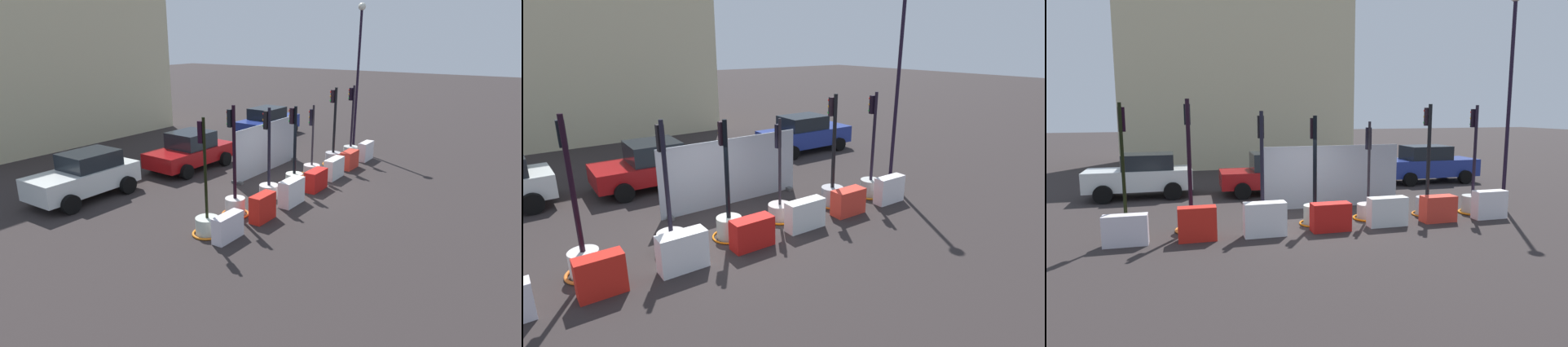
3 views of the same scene
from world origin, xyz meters
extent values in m
plane|color=#2D2626|center=(0.00, 0.00, 0.00)|extent=(120.00, 120.00, 0.00)
cylinder|color=silver|center=(-3.66, -0.01, 0.30)|extent=(0.66, 0.66, 0.60)
cylinder|color=black|center=(-3.66, -0.01, 2.12)|extent=(0.11, 0.11, 3.05)
cube|color=black|center=(-3.67, 0.12, 3.23)|extent=(0.17, 0.15, 0.56)
sphere|color=red|center=(-3.68, 0.20, 3.41)|extent=(0.11, 0.11, 0.11)
sphere|color=orange|center=(-3.68, 0.20, 3.23)|extent=(0.11, 0.11, 0.11)
sphere|color=green|center=(-3.68, 0.20, 3.04)|extent=(0.11, 0.11, 0.11)
torus|color=orange|center=(-3.66, -0.01, 0.04)|extent=(0.92, 0.92, 0.08)
cylinder|color=beige|center=(-1.66, -0.03, 0.25)|extent=(0.71, 0.71, 0.49)
cylinder|color=black|center=(-1.66, -0.03, 1.91)|extent=(0.11, 0.11, 2.83)
cube|color=black|center=(-1.66, 0.10, 2.87)|extent=(0.17, 0.15, 0.64)
sphere|color=red|center=(-1.66, 0.18, 3.08)|extent=(0.11, 0.11, 0.11)
sphere|color=orange|center=(-1.66, 0.18, 2.87)|extent=(0.11, 0.11, 0.11)
sphere|color=green|center=(-1.66, 0.18, 2.65)|extent=(0.11, 0.11, 0.11)
cylinder|color=beige|center=(-0.14, -0.22, 0.29)|extent=(0.67, 0.67, 0.57)
cylinder|color=black|center=(-0.14, -0.22, 1.88)|extent=(0.12, 0.12, 2.62)
cube|color=black|center=(-0.16, -0.09, 2.82)|extent=(0.18, 0.17, 0.60)
sphere|color=red|center=(-0.17, 0.00, 3.01)|extent=(0.10, 0.10, 0.10)
sphere|color=orange|center=(-0.17, 0.00, 2.82)|extent=(0.10, 0.10, 0.10)
sphere|color=green|center=(-0.17, 0.00, 2.62)|extent=(0.10, 0.10, 0.10)
torus|color=orange|center=(-0.14, -0.22, 0.03)|extent=(0.93, 0.93, 0.05)
cylinder|color=#B8AAA7|center=(1.63, -0.06, 0.23)|extent=(0.69, 0.69, 0.47)
cylinder|color=black|center=(1.63, -0.06, 1.74)|extent=(0.08, 0.08, 2.53)
cube|color=black|center=(1.65, 0.05, 2.48)|extent=(0.16, 0.14, 0.67)
sphere|color=red|center=(1.66, 0.12, 2.71)|extent=(0.09, 0.09, 0.09)
sphere|color=orange|center=(1.66, 0.12, 2.48)|extent=(0.09, 0.09, 0.09)
sphere|color=green|center=(1.66, 0.12, 2.26)|extent=(0.09, 0.09, 0.09)
torus|color=orange|center=(1.63, -0.06, 0.03)|extent=(0.95, 0.95, 0.06)
cylinder|color=#A8A6AC|center=(3.66, -0.09, 0.29)|extent=(0.70, 0.70, 0.58)
cylinder|color=black|center=(3.66, -0.09, 2.06)|extent=(0.12, 0.12, 2.94)
cube|color=black|center=(3.63, 0.04, 3.13)|extent=(0.19, 0.18, 0.56)
sphere|color=red|center=(3.60, 0.12, 3.32)|extent=(0.10, 0.10, 0.10)
sphere|color=orange|center=(3.60, 0.12, 3.13)|extent=(0.10, 0.10, 0.10)
sphere|color=green|center=(3.60, 0.12, 2.95)|extent=(0.10, 0.10, 0.10)
torus|color=orange|center=(3.66, -0.09, 0.03)|extent=(0.96, 0.96, 0.06)
cylinder|color=#B2B6B2|center=(5.21, -0.29, 0.29)|extent=(0.67, 0.67, 0.58)
cylinder|color=black|center=(5.21, -0.29, 2.04)|extent=(0.10, 0.10, 2.92)
cube|color=black|center=(5.19, -0.16, 3.08)|extent=(0.17, 0.18, 0.58)
sphere|color=red|center=(5.17, -0.07, 3.28)|extent=(0.09, 0.09, 0.09)
sphere|color=orange|center=(5.17, -0.07, 3.08)|extent=(0.09, 0.09, 0.09)
sphere|color=green|center=(5.17, -0.07, 2.89)|extent=(0.09, 0.09, 0.09)
torus|color=orange|center=(5.21, -0.29, 0.04)|extent=(0.88, 0.88, 0.07)
cube|color=red|center=(-3.53, -1.01, 0.45)|extent=(0.97, 0.42, 0.89)
cube|color=white|center=(-1.78, -1.05, 0.46)|extent=(1.12, 0.45, 0.91)
cube|color=red|center=(0.07, -1.06, 0.39)|extent=(1.10, 0.47, 0.79)
cube|color=silver|center=(1.83, -1.00, 0.42)|extent=(1.15, 0.41, 0.85)
cube|color=red|center=(3.53, -0.95, 0.39)|extent=(1.04, 0.48, 0.79)
cube|color=white|center=(5.28, -1.03, 0.44)|extent=(1.06, 0.39, 0.87)
cube|color=#9E0F11|center=(-0.43, 4.96, 0.64)|extent=(4.06, 1.94, 0.65)
cube|color=black|center=(-0.33, 4.95, 1.30)|extent=(1.76, 1.66, 0.69)
cylinder|color=black|center=(0.84, 5.90, 0.31)|extent=(0.63, 0.30, 0.63)
cylinder|color=black|center=(0.79, 3.95, 0.31)|extent=(0.63, 0.30, 0.63)
cylinder|color=black|center=(-1.65, 5.96, 0.31)|extent=(0.63, 0.30, 0.63)
cylinder|color=black|center=(-1.70, 4.01, 0.31)|extent=(0.63, 0.30, 0.63)
cube|color=navy|center=(7.18, 5.75, 0.70)|extent=(4.49, 1.74, 0.77)
cube|color=black|center=(7.05, 5.76, 1.39)|extent=(2.03, 1.52, 0.62)
cylinder|color=black|center=(5.78, 4.86, 0.31)|extent=(0.62, 0.28, 0.62)
cylinder|color=black|center=(5.80, 6.67, 0.31)|extent=(0.62, 0.28, 0.62)
cylinder|color=black|center=(8.56, 4.83, 0.31)|extent=(0.62, 0.28, 0.62)
cylinder|color=black|center=(8.57, 6.65, 0.31)|extent=(0.62, 0.28, 0.62)
cylinder|color=black|center=(-4.23, 4.64, 0.33)|extent=(0.67, 0.29, 0.66)
cylinder|color=black|center=(-4.26, 6.46, 0.33)|extent=(0.67, 0.29, 0.66)
cube|color=beige|center=(-0.42, 16.22, 5.40)|extent=(13.21, 7.24, 10.80)
cylinder|color=black|center=(6.84, 0.24, 3.44)|extent=(0.12, 0.12, 6.88)
cube|color=#99A1AC|center=(1.15, 1.89, 1.07)|extent=(4.82, 0.04, 2.14)
cube|color=#4C4C4C|center=(-1.02, 1.89, 0.05)|extent=(0.16, 0.50, 0.10)
cube|color=#4C4C4C|center=(3.32, 1.89, 0.05)|extent=(0.16, 0.50, 0.10)
camera|label=1|loc=(-14.49, -8.33, 5.68)|focal=30.52mm
camera|label=2|loc=(-4.77, -9.17, 5.02)|focal=28.27mm
camera|label=3|loc=(-3.84, -12.46, 3.35)|focal=30.57mm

